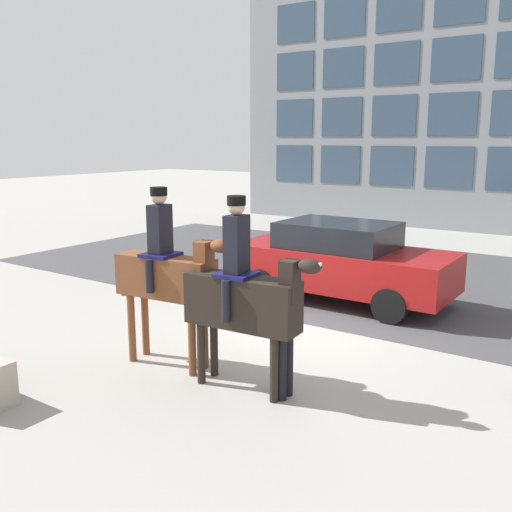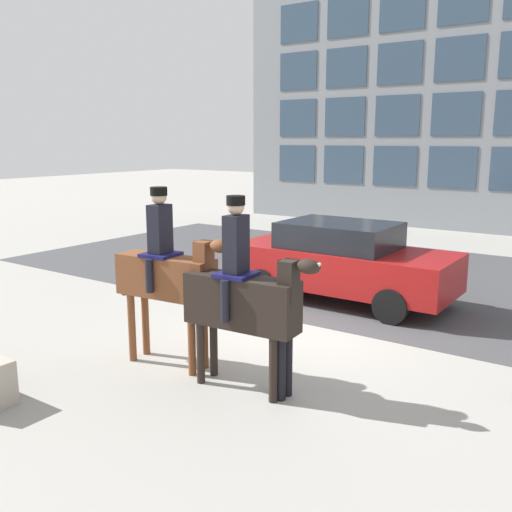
% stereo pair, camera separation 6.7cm
% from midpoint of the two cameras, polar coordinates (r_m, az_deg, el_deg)
% --- Properties ---
extents(ground_plane, '(80.00, 80.00, 0.00)m').
position_cam_midpoint_polar(ground_plane, '(9.99, 3.52, -7.53)').
color(ground_plane, '#9E9B93').
extents(road_surface, '(19.53, 8.50, 0.01)m').
position_cam_midpoint_polar(road_surface, '(14.11, 13.61, -2.12)').
color(road_surface, '#444447').
rests_on(road_surface, ground_plane).
extents(mounted_horse_lead, '(1.93, 0.65, 2.61)m').
position_cam_midpoint_polar(mounted_horse_lead, '(8.27, -8.63, -1.71)').
color(mounted_horse_lead, brown).
rests_on(mounted_horse_lead, ground_plane).
extents(mounted_horse_companion, '(1.98, 0.65, 2.57)m').
position_cam_midpoint_polar(mounted_horse_companion, '(7.40, -1.01, -4.06)').
color(mounted_horse_companion, black).
rests_on(mounted_horse_companion, ground_plane).
extents(pedestrian_bystander, '(0.82, 0.43, 1.62)m').
position_cam_midpoint_polar(pedestrian_bystander, '(7.23, 3.00, -7.05)').
color(pedestrian_bystander, black).
rests_on(pedestrian_bystander, ground_plane).
extents(street_car_near_lane, '(4.45, 1.94, 1.62)m').
position_cam_midpoint_polar(street_car_near_lane, '(11.76, 8.81, -0.47)').
color(street_car_near_lane, maroon).
rests_on(street_car_near_lane, ground_plane).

